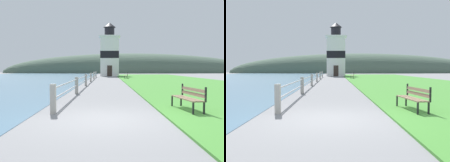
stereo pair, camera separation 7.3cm
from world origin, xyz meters
The scene contains 7 objects.
ground_plane centered at (0.00, 0.00, 0.00)m, with size 160.00×160.00×0.00m, color slate.
grass_verge centered at (7.88, 19.81, 0.03)m, with size 12.00×59.42×0.06m.
seawall_railing centered at (-1.78, 17.34, 0.60)m, with size 0.18×32.85×1.01m.
park_bench_near centered at (2.98, 1.38, 0.54)m, with size 0.69×1.90×0.94m.
park_bench_midway centered at (2.84, 28.28, 0.54)m, with size 0.61×1.83×0.94m.
lighthouse centered at (0.53, 39.99, 4.32)m, with size 3.92×3.92×10.10m.
distant_hillside centered at (8.00, 69.62, 0.00)m, with size 80.00×16.00×12.00m.
Camera 1 is at (0.05, -7.44, 1.56)m, focal length 40.00 mm.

